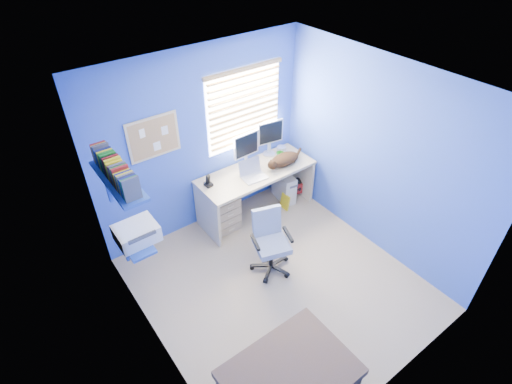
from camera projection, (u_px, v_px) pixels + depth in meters
floor at (278, 283)px, 4.90m from camera, size 3.00×3.20×0.00m
ceiling at (288, 91)px, 3.38m from camera, size 3.00×3.20×0.00m
wall_back at (203, 142)px, 5.16m from camera, size 3.00×0.01×2.50m
wall_front at (412, 308)px, 3.12m from camera, size 3.00×0.01×2.50m
wall_left at (148, 271)px, 3.43m from camera, size 0.01×3.20×2.50m
wall_right at (377, 158)px, 4.86m from camera, size 0.01×3.20×2.50m
desk at (256, 192)px, 5.77m from camera, size 1.69×0.65×0.74m
laptop at (254, 171)px, 5.35m from camera, size 0.35×0.29×0.22m
monitor_left at (246, 151)px, 5.45m from camera, size 0.40×0.14×0.54m
monitor_right at (269, 138)px, 5.73m from camera, size 0.41×0.18×0.54m
phone at (208, 180)px, 5.22m from camera, size 0.10×0.12×0.17m
mug at (280, 155)px, 5.77m from camera, size 0.10×0.09×0.10m
cd_spindle at (281, 149)px, 5.95m from camera, size 0.13×0.13×0.07m
cat at (285, 159)px, 5.63m from camera, size 0.48×0.28×0.17m
tower_pc at (284, 186)px, 6.12m from camera, size 0.26×0.47×0.45m
drawer_boxes at (226, 213)px, 5.55m from camera, size 0.35×0.28×0.54m
yellow_book at (285, 202)px, 5.99m from camera, size 0.03×0.17×0.24m
backpack at (298, 186)px, 6.26m from camera, size 0.29×0.25×0.30m
office_chair at (270, 249)px, 4.94m from camera, size 0.61×0.61×0.84m
window_blinds at (245, 108)px, 5.27m from camera, size 1.15×0.05×1.10m
corkboard at (154, 137)px, 4.66m from camera, size 0.64×0.02×0.52m
wall_shelves at (126, 204)px, 3.87m from camera, size 0.42×0.90×1.05m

